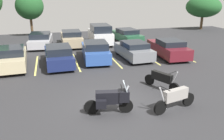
{
  "coord_description": "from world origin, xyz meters",
  "views": [
    {
      "loc": [
        -2.7,
        -9.65,
        5.08
      ],
      "look_at": [
        0.39,
        1.94,
        1.07
      ],
      "focal_mm": 37.53,
      "sensor_mm": 36.0,
      "label": 1
    }
  ],
  "objects_px": {
    "motorcycle_touring": "(111,99)",
    "car_blue": "(95,51)",
    "car_far_silver": "(41,40)",
    "car_far_white": "(100,34)",
    "car_grey": "(134,50)",
    "car_far_green": "(126,35)",
    "motorcycle_second": "(175,98)",
    "car_champagne": "(13,58)",
    "motorcycle_third": "(162,79)",
    "car_maroon": "(168,48)",
    "car_navy": "(58,55)",
    "car_far_tan": "(71,38)"
  },
  "relations": [
    {
      "from": "car_grey",
      "to": "motorcycle_second",
      "type": "bearing_deg",
      "value": -97.76
    },
    {
      "from": "motorcycle_third",
      "to": "car_maroon",
      "type": "distance_m",
      "value": 7.07
    },
    {
      "from": "car_champagne",
      "to": "car_maroon",
      "type": "relative_size",
      "value": 0.97
    },
    {
      "from": "motorcycle_touring",
      "to": "car_blue",
      "type": "height_order",
      "value": "car_blue"
    },
    {
      "from": "car_navy",
      "to": "car_far_white",
      "type": "bearing_deg",
      "value": 54.6
    },
    {
      "from": "car_grey",
      "to": "car_maroon",
      "type": "distance_m",
      "value": 2.93
    },
    {
      "from": "car_maroon",
      "to": "car_far_silver",
      "type": "distance_m",
      "value": 12.09
    },
    {
      "from": "car_far_green",
      "to": "car_grey",
      "type": "bearing_deg",
      "value": -103.38
    },
    {
      "from": "car_maroon",
      "to": "car_far_silver",
      "type": "xyz_separation_m",
      "value": [
        -10.16,
        6.55,
        -0.03
      ]
    },
    {
      "from": "motorcycle_third",
      "to": "car_grey",
      "type": "bearing_deg",
      "value": 84.02
    },
    {
      "from": "car_far_silver",
      "to": "car_far_tan",
      "type": "distance_m",
      "value": 2.93
    },
    {
      "from": "motorcycle_touring",
      "to": "car_blue",
      "type": "bearing_deg",
      "value": 83.44
    },
    {
      "from": "car_far_silver",
      "to": "car_far_green",
      "type": "bearing_deg",
      "value": 0.84
    },
    {
      "from": "car_navy",
      "to": "car_far_green",
      "type": "xyz_separation_m",
      "value": [
        7.39,
        6.67,
        -0.02
      ]
    },
    {
      "from": "car_far_green",
      "to": "motorcycle_second",
      "type": "bearing_deg",
      "value": -100.19
    },
    {
      "from": "car_far_tan",
      "to": "car_far_green",
      "type": "height_order",
      "value": "car_far_tan"
    },
    {
      "from": "car_maroon",
      "to": "car_far_tan",
      "type": "height_order",
      "value": "car_far_tan"
    },
    {
      "from": "car_maroon",
      "to": "car_far_tan",
      "type": "xyz_separation_m",
      "value": [
        -7.24,
        6.35,
        0.03
      ]
    },
    {
      "from": "motorcycle_touring",
      "to": "car_blue",
      "type": "distance_m",
      "value": 8.53
    },
    {
      "from": "motorcycle_second",
      "to": "car_navy",
      "type": "distance_m",
      "value": 9.64
    },
    {
      "from": "motorcycle_third",
      "to": "car_blue",
      "type": "distance_m",
      "value": 7.02
    },
    {
      "from": "motorcycle_third",
      "to": "car_blue",
      "type": "relative_size",
      "value": 0.45
    },
    {
      "from": "car_grey",
      "to": "car_far_green",
      "type": "bearing_deg",
      "value": 76.62
    },
    {
      "from": "car_maroon",
      "to": "car_far_green",
      "type": "relative_size",
      "value": 0.96
    },
    {
      "from": "car_far_tan",
      "to": "car_far_green",
      "type": "bearing_deg",
      "value": 3.21
    },
    {
      "from": "car_blue",
      "to": "car_grey",
      "type": "height_order",
      "value": "car_blue"
    },
    {
      "from": "car_champagne",
      "to": "motorcycle_third",
      "type": "bearing_deg",
      "value": -36.6
    },
    {
      "from": "car_grey",
      "to": "car_navy",
      "type": "bearing_deg",
      "value": -177.82
    },
    {
      "from": "motorcycle_second",
      "to": "car_grey",
      "type": "xyz_separation_m",
      "value": [
        1.18,
        8.65,
        0.08
      ]
    },
    {
      "from": "car_navy",
      "to": "car_far_tan",
      "type": "xyz_separation_m",
      "value": [
        1.55,
        6.34,
        0.02
      ]
    },
    {
      "from": "car_champagne",
      "to": "car_grey",
      "type": "height_order",
      "value": "car_champagne"
    },
    {
      "from": "motorcycle_second",
      "to": "car_far_green",
      "type": "height_order",
      "value": "car_far_green"
    },
    {
      "from": "car_far_tan",
      "to": "car_far_green",
      "type": "distance_m",
      "value": 5.86
    },
    {
      "from": "car_navy",
      "to": "car_far_silver",
      "type": "relative_size",
      "value": 1.01
    },
    {
      "from": "car_blue",
      "to": "car_far_silver",
      "type": "distance_m",
      "value": 7.35
    },
    {
      "from": "car_champagne",
      "to": "motorcycle_second",
      "type": "bearing_deg",
      "value": -47.5
    },
    {
      "from": "car_grey",
      "to": "car_far_white",
      "type": "height_order",
      "value": "car_far_white"
    },
    {
      "from": "car_far_silver",
      "to": "motorcycle_second",
      "type": "bearing_deg",
      "value": -67.97
    },
    {
      "from": "motorcycle_third",
      "to": "car_far_white",
      "type": "xyz_separation_m",
      "value": [
        -0.73,
        12.38,
        0.41
      ]
    },
    {
      "from": "motorcycle_second",
      "to": "car_maroon",
      "type": "bearing_deg",
      "value": 64.02
    },
    {
      "from": "motorcycle_third",
      "to": "car_navy",
      "type": "height_order",
      "value": "car_navy"
    },
    {
      "from": "car_far_silver",
      "to": "car_far_white",
      "type": "xyz_separation_m",
      "value": [
        5.84,
        -0.26,
        0.31
      ]
    },
    {
      "from": "motorcycle_third",
      "to": "car_far_green",
      "type": "relative_size",
      "value": 0.43
    },
    {
      "from": "car_far_tan",
      "to": "car_far_white",
      "type": "xyz_separation_m",
      "value": [
        2.92,
        -0.06,
        0.25
      ]
    },
    {
      "from": "motorcycle_touring",
      "to": "car_far_white",
      "type": "distance_m",
      "value": 14.49
    },
    {
      "from": "motorcycle_touring",
      "to": "car_grey",
      "type": "xyz_separation_m",
      "value": [
        4.02,
        8.18,
        0.01
      ]
    },
    {
      "from": "car_far_tan",
      "to": "car_blue",
      "type": "bearing_deg",
      "value": -77.74
    },
    {
      "from": "motorcycle_second",
      "to": "car_far_silver",
      "type": "bearing_deg",
      "value": 112.03
    },
    {
      "from": "car_navy",
      "to": "car_far_tan",
      "type": "height_order",
      "value": "car_far_tan"
    },
    {
      "from": "motorcycle_second",
      "to": "car_far_white",
      "type": "height_order",
      "value": "car_far_white"
    }
  ]
}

